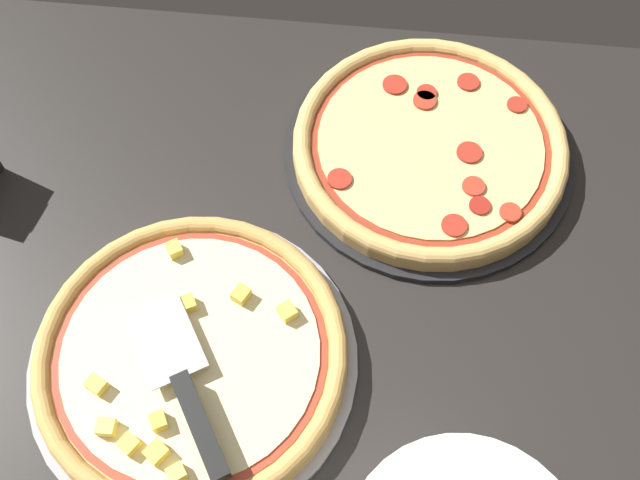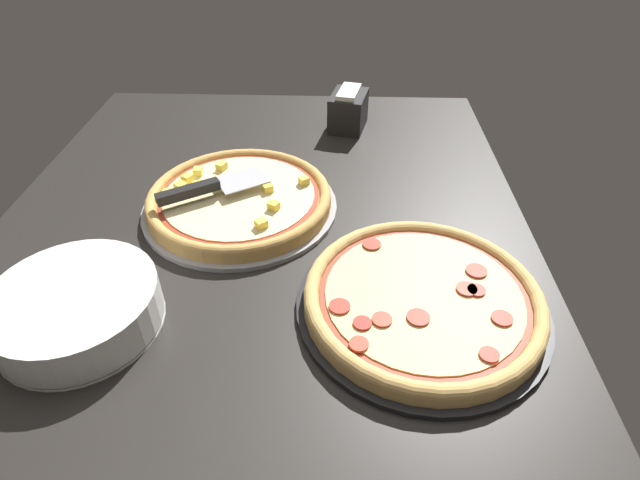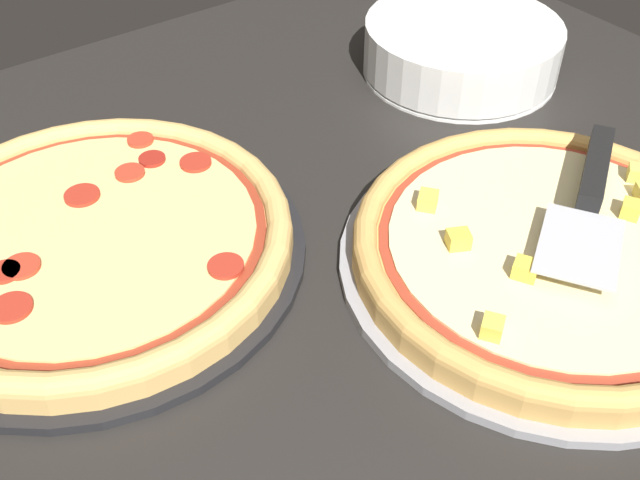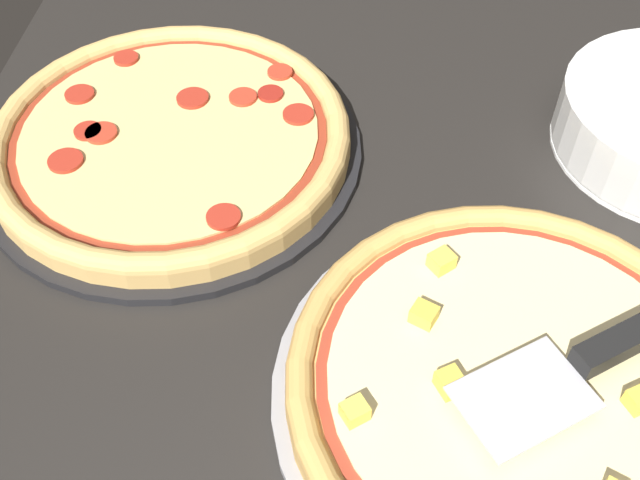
# 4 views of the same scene
# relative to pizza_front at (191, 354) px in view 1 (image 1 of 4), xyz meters

# --- Properties ---
(ground_plane) EXTENTS (1.30, 1.07, 0.04)m
(ground_plane) POSITION_rel_pizza_front_xyz_m (0.05, 0.05, -0.05)
(ground_plane) COLOR black
(pizza_pan_front) EXTENTS (0.40, 0.40, 0.01)m
(pizza_pan_front) POSITION_rel_pizza_front_xyz_m (0.00, 0.00, -0.02)
(pizza_pan_front) COLOR #939399
(pizza_pan_front) RESTS_ON ground_plane
(pizza_front) EXTENTS (0.38, 0.38, 0.04)m
(pizza_front) POSITION_rel_pizza_front_xyz_m (0.00, 0.00, 0.00)
(pizza_front) COLOR tan
(pizza_front) RESTS_ON pizza_pan_front
(pizza_pan_back) EXTENTS (0.41, 0.41, 0.01)m
(pizza_pan_back) POSITION_rel_pizza_front_xyz_m (0.27, 0.34, -0.02)
(pizza_pan_back) COLOR black
(pizza_pan_back) RESTS_ON ground_plane
(pizza_back) EXTENTS (0.39, 0.39, 0.03)m
(pizza_back) POSITION_rel_pizza_front_xyz_m (0.27, 0.34, -0.00)
(pizza_back) COLOR #DBAD60
(pizza_back) RESTS_ON pizza_pan_back
(serving_spatula) EXTENTS (0.16, 0.22, 0.02)m
(serving_spatula) POSITION_rel_pizza_front_xyz_m (0.02, -0.07, 0.03)
(serving_spatula) COLOR #B7B7BC
(serving_spatula) RESTS_ON pizza_front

